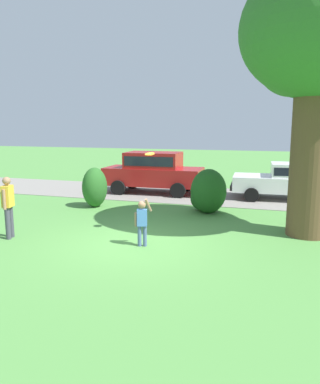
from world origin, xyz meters
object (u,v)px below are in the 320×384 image
(parked_suv, at_px, (153,170))
(child_thrower, at_px, (142,220))
(parked_sedan, at_px, (286,180))
(adult_onlooker, at_px, (8,204))
(frisbee, at_px, (150,154))

(parked_suv, relative_size, child_thrower, 3.69)
(parked_sedan, height_order, child_thrower, parked_sedan)
(parked_suv, distance_m, adult_onlooker, 8.18)
(parked_suv, relative_size, adult_onlooker, 2.73)
(parked_suv, height_order, adult_onlooker, parked_suv)
(parked_sedan, height_order, adult_onlooker, adult_onlooker)
(parked_sedan, xyz_separation_m, child_thrower, (-3.67, -7.78, -0.13))
(parked_suv, height_order, frisbee, frisbee)
(parked_sedan, bearing_deg, parked_suv, -178.08)
(parked_suv, relative_size, frisbee, 16.76)
(frisbee, bearing_deg, adult_onlooker, -156.27)
(child_thrower, bearing_deg, frisbee, 98.76)
(parked_sedan, relative_size, adult_onlooker, 2.58)
(frisbee, relative_size, adult_onlooker, 0.16)
(adult_onlooker, bearing_deg, child_thrower, 6.69)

